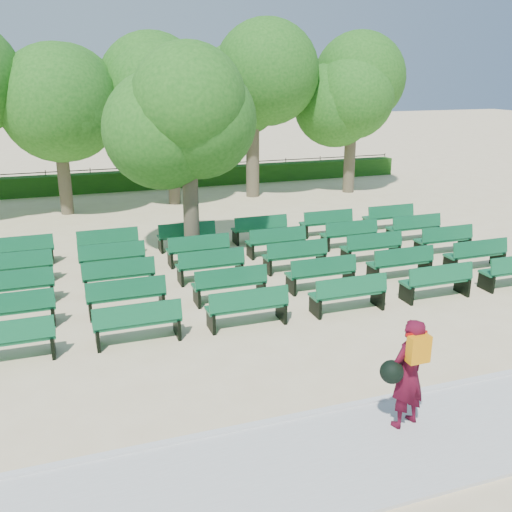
% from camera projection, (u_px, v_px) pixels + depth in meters
% --- Properties ---
extents(ground, '(120.00, 120.00, 0.00)m').
position_uv_depth(ground, '(245.00, 284.00, 15.28)').
color(ground, beige).
extents(paving, '(30.00, 2.20, 0.06)m').
position_uv_depth(paving, '(396.00, 446.00, 8.62)').
color(paving, beige).
rests_on(paving, ground).
extents(curb, '(30.00, 0.12, 0.10)m').
position_uv_depth(curb, '(359.00, 405.00, 9.65)').
color(curb, silver).
rests_on(curb, ground).
extents(hedge, '(26.00, 0.70, 0.90)m').
position_uv_depth(hedge, '(155.00, 179.00, 27.73)').
color(hedge, '#1F5114').
rests_on(hedge, ground).
extents(fence, '(26.00, 0.10, 1.02)m').
position_uv_depth(fence, '(155.00, 187.00, 28.22)').
color(fence, black).
rests_on(fence, ground).
extents(tree_line, '(21.80, 6.80, 7.04)m').
position_uv_depth(tree_line, '(172.00, 206.00, 24.27)').
color(tree_line, '#27671B').
rests_on(tree_line, ground).
extents(bench_array, '(1.84, 0.66, 1.15)m').
position_uv_depth(bench_array, '(212.00, 277.00, 15.55)').
color(bench_array, '#105B34').
rests_on(bench_array, ground).
extents(tree_among, '(4.03, 4.03, 5.79)m').
position_uv_depth(tree_among, '(188.00, 126.00, 16.10)').
color(tree_among, brown).
rests_on(tree_among, ground).
extents(person, '(0.90, 0.60, 1.81)m').
position_uv_depth(person, '(407.00, 372.00, 8.80)').
color(person, '#4A0A1C').
rests_on(person, ground).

